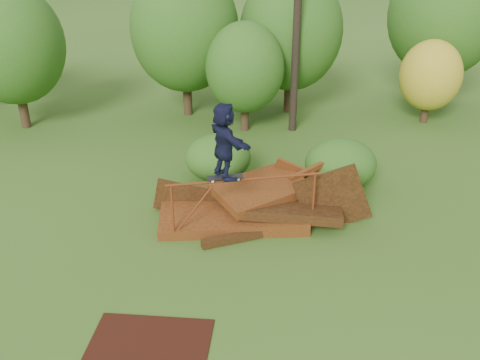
{
  "coord_description": "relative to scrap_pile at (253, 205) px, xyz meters",
  "views": [
    {
      "loc": [
        -1.89,
        -9.57,
        7.24
      ],
      "look_at": [
        -0.8,
        2.0,
        1.6
      ],
      "focal_mm": 40.0,
      "sensor_mm": 36.0,
      "label": 1
    }
  ],
  "objects": [
    {
      "name": "ground",
      "position": [
        0.36,
        -3.0,
        -0.34
      ],
      "size": [
        240.0,
        240.0,
        0.0
      ],
      "primitive_type": "plane",
      "color": "#2D5116",
      "rests_on": "ground"
    },
    {
      "name": "scrap_pile",
      "position": [
        0.0,
        0.0,
        0.0
      ],
      "size": [
        5.84,
        3.06,
        2.09
      ],
      "color": "#45190C",
      "rests_on": "ground"
    },
    {
      "name": "grind_rail",
      "position": [
        -0.31,
        -0.89,
        0.89
      ],
      "size": [
        3.89,
        0.4,
        1.58
      ],
      "color": "maroon",
      "rests_on": "ground"
    },
    {
      "name": "skateboard",
      "position": [
        -0.8,
        -0.93,
        1.32
      ],
      "size": [
        0.89,
        0.31,
        0.09
      ],
      "rotation": [
        0.0,
        0.0,
        0.09
      ],
      "color": "black",
      "rests_on": "grind_rail"
    },
    {
      "name": "skater",
      "position": [
        -0.8,
        -0.93,
        2.26
      ],
      "size": [
        1.16,
        1.8,
        1.86
      ],
      "primitive_type": "imported",
      "rotation": [
        0.0,
        0.0,
        1.96
      ],
      "color": "black",
      "rests_on": "skateboard"
    },
    {
      "name": "flat_plate",
      "position": [
        -2.52,
        -4.73,
        -0.33
      ],
      "size": [
        2.55,
        2.03,
        0.03
      ],
      "primitive_type": "cube",
      "rotation": [
        0.0,
        0.0,
        -0.18
      ],
      "color": "black",
      "rests_on": "ground"
    },
    {
      "name": "tree_0",
      "position": [
        -7.99,
        7.79,
        2.84
      ],
      "size": [
        3.81,
        3.81,
        5.37
      ],
      "color": "black",
      "rests_on": "ground"
    },
    {
      "name": "tree_1",
      "position": [
        -1.68,
        8.75,
        3.11
      ],
      "size": [
        4.23,
        4.23,
        5.89
      ],
      "color": "black",
      "rests_on": "ground"
    },
    {
      "name": "tree_2",
      "position": [
        0.46,
        6.67,
        2.07
      ],
      "size": [
        2.9,
        2.9,
        4.09
      ],
      "color": "black",
      "rests_on": "ground"
    },
    {
      "name": "tree_3",
      "position": [
        2.49,
        8.72,
        2.98
      ],
      "size": [
        4.09,
        4.09,
        5.68
      ],
      "color": "black",
      "rests_on": "ground"
    },
    {
      "name": "tree_4",
      "position": [
        7.66,
        6.86,
        1.56
      ],
      "size": [
        2.36,
        2.36,
        3.26
      ],
      "color": "black",
      "rests_on": "ground"
    },
    {
      "name": "tree_5",
      "position": [
        9.01,
        9.34,
        3.46
      ],
      "size": [
        4.58,
        4.58,
        6.44
      ],
      "color": "black",
      "rests_on": "ground"
    },
    {
      "name": "shrub_left",
      "position": [
        -0.79,
        2.48,
        0.36
      ],
      "size": [
        2.04,
        1.88,
        1.41
      ],
      "primitive_type": "ellipsoid",
      "color": "#1C4211",
      "rests_on": "ground"
    },
    {
      "name": "shrub_right",
      "position": [
        2.8,
        1.55,
        0.41
      ],
      "size": [
        2.13,
        1.95,
        1.51
      ],
      "primitive_type": "ellipsoid",
      "color": "#1C4211",
      "rests_on": "ground"
    }
  ]
}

